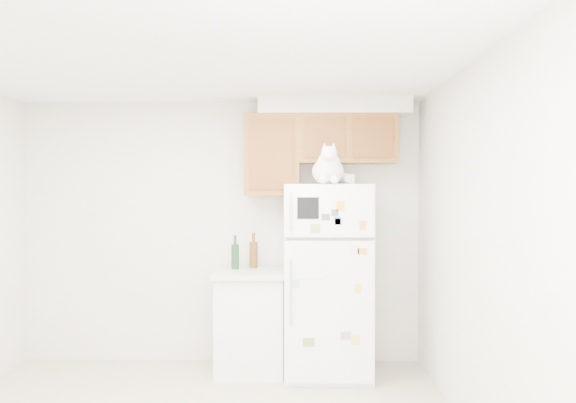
{
  "coord_description": "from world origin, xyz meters",
  "views": [
    {
      "loc": [
        0.72,
        -3.4,
        1.62
      ],
      "look_at": [
        0.65,
        1.55,
        1.55
      ],
      "focal_mm": 35.0,
      "sensor_mm": 36.0,
      "label": 1
    }
  ],
  "objects_px": {
    "base_counter": "(251,321)",
    "cat": "(328,169)",
    "bottle_amber": "(254,250)",
    "bottle_green": "(235,252)",
    "refrigerator": "(327,279)",
    "storage_box_back": "(338,179)",
    "storage_box_front": "(347,179)"
  },
  "relations": [
    {
      "from": "cat",
      "to": "storage_box_back",
      "type": "distance_m",
      "value": 0.37
    },
    {
      "from": "storage_box_front",
      "to": "bottle_amber",
      "type": "height_order",
      "value": "storage_box_front"
    },
    {
      "from": "refrigerator",
      "to": "cat",
      "type": "relative_size",
      "value": 3.47
    },
    {
      "from": "base_counter",
      "to": "cat",
      "type": "distance_m",
      "value": 1.56
    },
    {
      "from": "refrigerator",
      "to": "base_counter",
      "type": "relative_size",
      "value": 1.85
    },
    {
      "from": "storage_box_back",
      "to": "cat",
      "type": "bearing_deg",
      "value": -98.43
    },
    {
      "from": "cat",
      "to": "bottle_amber",
      "type": "height_order",
      "value": "cat"
    },
    {
      "from": "storage_box_front",
      "to": "bottle_green",
      "type": "relative_size",
      "value": 0.48
    },
    {
      "from": "refrigerator",
      "to": "storage_box_front",
      "type": "height_order",
      "value": "storage_box_front"
    },
    {
      "from": "storage_box_back",
      "to": "bottle_amber",
      "type": "bearing_deg",
      "value": 178.34
    },
    {
      "from": "storage_box_back",
      "to": "bottle_green",
      "type": "height_order",
      "value": "storage_box_back"
    },
    {
      "from": "bottle_amber",
      "to": "cat",
      "type": "bearing_deg",
      "value": -35.97
    },
    {
      "from": "refrigerator",
      "to": "bottle_green",
      "type": "height_order",
      "value": "refrigerator"
    },
    {
      "from": "base_counter",
      "to": "bottle_amber",
      "type": "xyz_separation_m",
      "value": [
        0.01,
        0.18,
        0.62
      ]
    },
    {
      "from": "cat",
      "to": "bottle_amber",
      "type": "xyz_separation_m",
      "value": [
        -0.67,
        0.49,
        -0.74
      ]
    },
    {
      "from": "base_counter",
      "to": "storage_box_back",
      "type": "bearing_deg",
      "value": 2.66
    },
    {
      "from": "base_counter",
      "to": "bottle_amber",
      "type": "relative_size",
      "value": 2.76
    },
    {
      "from": "refrigerator",
      "to": "base_counter",
      "type": "xyz_separation_m",
      "value": [
        -0.69,
        0.07,
        -0.39
      ]
    },
    {
      "from": "base_counter",
      "to": "bottle_green",
      "type": "xyz_separation_m",
      "value": [
        -0.15,
        0.1,
        0.61
      ]
    },
    {
      "from": "bottle_amber",
      "to": "refrigerator",
      "type": "bearing_deg",
      "value": -20.27
    },
    {
      "from": "bottle_green",
      "to": "storage_box_back",
      "type": "bearing_deg",
      "value": -3.96
    },
    {
      "from": "bottle_green",
      "to": "bottle_amber",
      "type": "distance_m",
      "value": 0.18
    },
    {
      "from": "storage_box_back",
      "to": "bottle_green",
      "type": "bearing_deg",
      "value": -175.47
    },
    {
      "from": "base_counter",
      "to": "bottle_green",
      "type": "relative_size",
      "value": 2.94
    },
    {
      "from": "storage_box_back",
      "to": "storage_box_front",
      "type": "relative_size",
      "value": 1.2
    },
    {
      "from": "storage_box_front",
      "to": "bottle_amber",
      "type": "bearing_deg",
      "value": 173.83
    },
    {
      "from": "storage_box_front",
      "to": "bottle_green",
      "type": "xyz_separation_m",
      "value": [
        -1.01,
        0.23,
        -0.67
      ]
    },
    {
      "from": "bottle_amber",
      "to": "base_counter",
      "type": "bearing_deg",
      "value": -93.79
    },
    {
      "from": "refrigerator",
      "to": "bottle_amber",
      "type": "relative_size",
      "value": 5.1
    },
    {
      "from": "bottle_amber",
      "to": "bottle_green",
      "type": "bearing_deg",
      "value": -155.85
    },
    {
      "from": "refrigerator",
      "to": "storage_box_front",
      "type": "xyz_separation_m",
      "value": [
        0.17,
        -0.05,
        0.89
      ]
    },
    {
      "from": "bottle_green",
      "to": "bottle_amber",
      "type": "xyz_separation_m",
      "value": [
        0.17,
        0.07,
        0.01
      ]
    }
  ]
}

